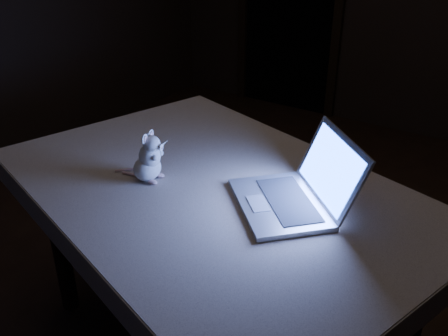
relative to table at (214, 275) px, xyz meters
The scene contains 5 objects.
floor 0.64m from the table, 100.27° to the left, with size 5.00×5.00×0.00m, color black.
table is the anchor object (origin of this frame).
tablecloth 0.38m from the table, behind, with size 1.69×1.12×0.11m, color beige, non-canonical shape.
laptop 0.63m from the table, ahead, with size 0.39×0.34×0.26m, color #B2B2B8, non-canonical shape.
plush_mouse 0.59m from the table, 158.05° to the right, with size 0.14×0.14×0.20m, color silver, non-canonical shape.
Camera 1 is at (1.02, -1.81, 1.79)m, focal length 40.00 mm.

